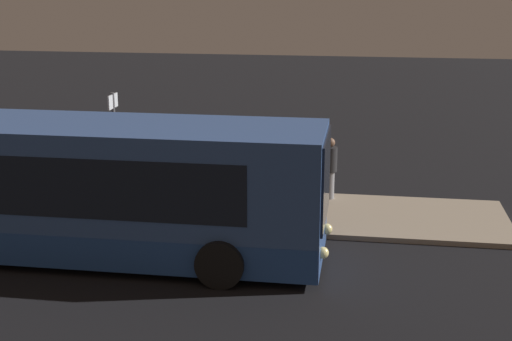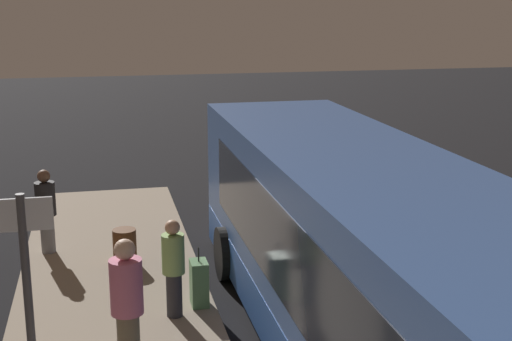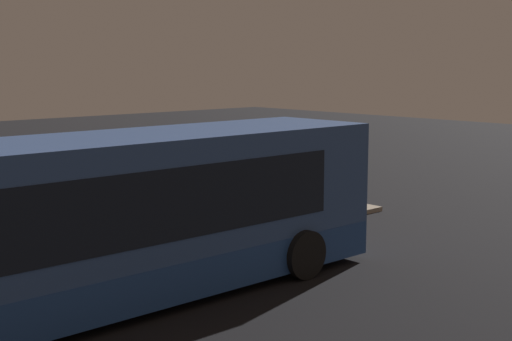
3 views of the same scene
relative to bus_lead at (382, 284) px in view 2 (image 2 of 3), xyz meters
The scene contains 7 objects.
bus_lead is the anchor object (origin of this frame).
passenger_boarding 3.29m from the bus_lead, 73.70° to the left, with size 0.59×0.59×1.86m.
passenger_waiting 3.49m from the bus_lead, 43.26° to the left, with size 0.50×0.50×1.57m.
passenger_with_bags 7.45m from the bus_lead, 36.81° to the left, with size 0.42×0.42×1.66m.
suitcase 3.57m from the bus_lead, 34.13° to the left, with size 0.40×0.27×0.98m.
sign_post 4.29m from the bus_lead, 88.78° to the left, with size 0.10×0.68×2.75m.
trash_bin 5.96m from the bus_lead, 30.89° to the left, with size 0.44×0.44×0.65m.
Camera 2 is at (-8.27, 3.32, 4.95)m, focal length 50.00 mm.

